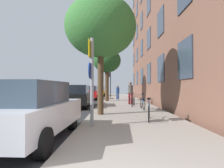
{
  "coord_description": "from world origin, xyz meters",
  "views": [
    {
      "loc": [
        0.23,
        -2.0,
        1.47
      ],
      "look_at": [
        0.09,
        12.68,
        1.73
      ],
      "focal_mm": 29.16,
      "sensor_mm": 36.0,
      "label": 1
    }
  ],
  "objects": [
    {
      "name": "pedestrian_0",
      "position": [
        1.58,
        12.62,
        1.14
      ],
      "size": [
        0.56,
        0.56,
        1.79
      ],
      "color": "maroon",
      "rests_on": "sidewalk"
    },
    {
      "name": "car_3",
      "position": [
        -2.09,
        27.94,
        0.84
      ],
      "size": [
        1.85,
        4.51,
        1.62
      ],
      "color": "orange",
      "rests_on": "road_asphalt"
    },
    {
      "name": "car_0",
      "position": [
        -2.04,
        2.94,
        0.84
      ],
      "size": [
        2.03,
        4.11,
        1.62
      ],
      "color": "silver",
      "rests_on": "road_asphalt"
    },
    {
      "name": "tree_far",
      "position": [
        -0.44,
        15.9,
        4.05
      ],
      "size": [
        2.75,
        2.75,
        5.15
      ],
      "color": "#4C3823",
      "rests_on": "sidewalk"
    },
    {
      "name": "ground_plane",
      "position": [
        -2.4,
        15.0,
        0.0
      ],
      "size": [
        41.8,
        41.8,
        0.0
      ],
      "primitive_type": "plane",
      "color": "#332D28"
    },
    {
      "name": "bicycle_3",
      "position": [
        1.47,
        12.89,
        0.48
      ],
      "size": [
        0.42,
        1.67,
        0.92
      ],
      "color": "black",
      "rests_on": "sidewalk"
    },
    {
      "name": "tree_near",
      "position": [
        -0.43,
        7.08,
        4.48
      ],
      "size": [
        3.57,
        3.57,
        5.89
      ],
      "color": "#4C3823",
      "rests_on": "sidewalk"
    },
    {
      "name": "bicycle_1",
      "position": [
        2.0,
        9.19,
        0.5
      ],
      "size": [
        0.42,
        1.69,
        0.97
      ],
      "color": "black",
      "rests_on": "sidewalk"
    },
    {
      "name": "bicycle_2",
      "position": [
        1.63,
        11.12,
        0.49
      ],
      "size": [
        0.54,
        1.61,
        0.95
      ],
      "color": "black",
      "rests_on": "sidewalk"
    },
    {
      "name": "sidewalk",
      "position": [
        1.1,
        15.0,
        0.06
      ],
      "size": [
        4.2,
        38.0,
        0.12
      ],
      "primitive_type": "cube",
      "color": "#9E9389",
      "rests_on": "ground"
    },
    {
      "name": "road_asphalt",
      "position": [
        -4.5,
        15.0,
        0.01
      ],
      "size": [
        7.0,
        38.0,
        0.01
      ],
      "primitive_type": "cube",
      "color": "#2D2D30",
      "rests_on": "ground"
    },
    {
      "name": "bicycle_0",
      "position": [
        1.68,
        5.49,
        0.48
      ],
      "size": [
        0.5,
        1.62,
        0.92
      ],
      "color": "black",
      "rests_on": "sidewalk"
    },
    {
      "name": "building_facade",
      "position": [
        3.69,
        14.5,
        8.4
      ],
      "size": [
        0.56,
        27.0,
        16.76
      ],
      "color": "brown",
      "rests_on": "ground"
    },
    {
      "name": "sign_post",
      "position": [
        -0.55,
        4.36,
        1.91
      ],
      "size": [
        0.15,
        0.6,
        3.08
      ],
      "color": "gray",
      "rests_on": "sidewalk"
    },
    {
      "name": "pedestrian_1",
      "position": [
        0.67,
        18.17,
        1.03
      ],
      "size": [
        0.47,
        0.47,
        1.59
      ],
      "color": "navy",
      "rests_on": "sidewalk"
    },
    {
      "name": "car_2",
      "position": [
        -2.51,
        19.61,
        0.84
      ],
      "size": [
        1.85,
        4.11,
        1.62
      ],
      "color": "red",
      "rests_on": "road_asphalt"
    },
    {
      "name": "traffic_light",
      "position": [
        -0.32,
        22.85,
        2.59
      ],
      "size": [
        0.43,
        0.24,
        3.6
      ],
      "color": "black",
      "rests_on": "sidewalk"
    },
    {
      "name": "car_1",
      "position": [
        -2.43,
        11.27,
        0.84
      ],
      "size": [
        2.02,
        4.36,
        1.62
      ],
      "color": "black",
      "rests_on": "road_asphalt"
    }
  ]
}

